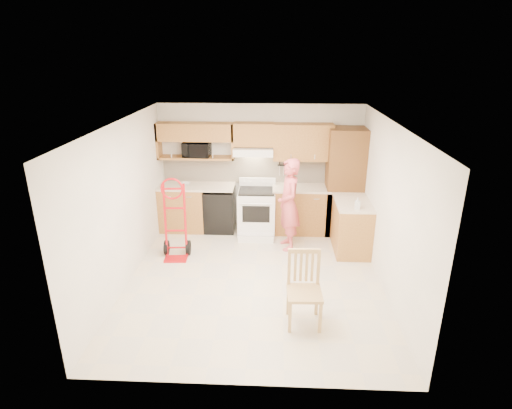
# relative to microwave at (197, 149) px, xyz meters

# --- Properties ---
(floor) EXTENTS (4.00, 4.50, 0.02)m
(floor) POSITION_rel_microwave_xyz_m (1.24, -2.08, -1.64)
(floor) COLOR beige
(floor) RESTS_ON ground
(ceiling) EXTENTS (4.00, 4.50, 0.02)m
(ceiling) POSITION_rel_microwave_xyz_m (1.24, -2.08, 0.88)
(ceiling) COLOR white
(ceiling) RESTS_ON ground
(wall_back) EXTENTS (4.00, 0.02, 2.50)m
(wall_back) POSITION_rel_microwave_xyz_m (1.24, 0.17, -0.38)
(wall_back) COLOR white
(wall_back) RESTS_ON ground
(wall_front) EXTENTS (4.00, 0.02, 2.50)m
(wall_front) POSITION_rel_microwave_xyz_m (1.24, -4.34, -0.38)
(wall_front) COLOR white
(wall_front) RESTS_ON ground
(wall_left) EXTENTS (0.02, 4.50, 2.50)m
(wall_left) POSITION_rel_microwave_xyz_m (-0.77, -2.08, -0.38)
(wall_left) COLOR white
(wall_left) RESTS_ON ground
(wall_right) EXTENTS (0.02, 4.50, 2.50)m
(wall_right) POSITION_rel_microwave_xyz_m (3.25, -2.08, -0.38)
(wall_right) COLOR white
(wall_right) RESTS_ON ground
(backsplash) EXTENTS (3.92, 0.03, 0.55)m
(backsplash) POSITION_rel_microwave_xyz_m (1.24, 0.15, -0.43)
(backsplash) COLOR beige
(backsplash) RESTS_ON wall_back
(lower_cab_left) EXTENTS (0.90, 0.60, 0.90)m
(lower_cab_left) POSITION_rel_microwave_xyz_m (-0.31, -0.14, -1.18)
(lower_cab_left) COLOR #AF7F3E
(lower_cab_left) RESTS_ON ground
(dishwasher) EXTENTS (0.60, 0.60, 0.85)m
(dishwasher) POSITION_rel_microwave_xyz_m (0.44, -0.14, -1.21)
(dishwasher) COLOR black
(dishwasher) RESTS_ON ground
(lower_cab_right) EXTENTS (1.14, 0.60, 0.90)m
(lower_cab_right) POSITION_rel_microwave_xyz_m (2.07, -0.14, -1.18)
(lower_cab_right) COLOR #AF7F3E
(lower_cab_right) RESTS_ON ground
(countertop_left) EXTENTS (1.50, 0.63, 0.04)m
(countertop_left) POSITION_rel_microwave_xyz_m (-0.01, -0.13, -0.71)
(countertop_left) COLOR beige
(countertop_left) RESTS_ON lower_cab_left
(countertop_right) EXTENTS (1.14, 0.63, 0.04)m
(countertop_right) POSITION_rel_microwave_xyz_m (2.07, -0.13, -0.71)
(countertop_right) COLOR beige
(countertop_right) RESTS_ON lower_cab_right
(cab_return_right) EXTENTS (0.60, 1.00, 0.90)m
(cab_return_right) POSITION_rel_microwave_xyz_m (2.94, -0.94, -1.18)
(cab_return_right) COLOR #AF7F3E
(cab_return_right) RESTS_ON ground
(countertop_return) EXTENTS (0.63, 1.00, 0.04)m
(countertop_return) POSITION_rel_microwave_xyz_m (2.94, -0.94, -0.71)
(countertop_return) COLOR beige
(countertop_return) RESTS_ON cab_return_right
(pantry_tall) EXTENTS (0.70, 0.60, 2.10)m
(pantry_tall) POSITION_rel_microwave_xyz_m (2.89, -0.14, -0.58)
(pantry_tall) COLOR brown
(pantry_tall) RESTS_ON ground
(upper_cab_left) EXTENTS (1.50, 0.33, 0.34)m
(upper_cab_left) POSITION_rel_microwave_xyz_m (-0.01, 0.00, 0.35)
(upper_cab_left) COLOR #AF7F3E
(upper_cab_left) RESTS_ON wall_back
(upper_shelf_mw) EXTENTS (1.50, 0.33, 0.04)m
(upper_shelf_mw) POSITION_rel_microwave_xyz_m (-0.01, 0.00, -0.16)
(upper_shelf_mw) COLOR #AF7F3E
(upper_shelf_mw) RESTS_ON wall_back
(upper_cab_center) EXTENTS (0.76, 0.33, 0.44)m
(upper_cab_center) POSITION_rel_microwave_xyz_m (1.12, 0.00, 0.31)
(upper_cab_center) COLOR #AF7F3E
(upper_cab_center) RESTS_ON wall_back
(upper_cab_right) EXTENTS (1.14, 0.33, 0.70)m
(upper_cab_right) POSITION_rel_microwave_xyz_m (2.07, 0.00, 0.17)
(upper_cab_right) COLOR #AF7F3E
(upper_cab_right) RESTS_ON wall_back
(range_hood) EXTENTS (0.76, 0.46, 0.14)m
(range_hood) POSITION_rel_microwave_xyz_m (1.12, -0.06, -0.00)
(range_hood) COLOR white
(range_hood) RESTS_ON wall_back
(knife_strip) EXTENTS (0.40, 0.05, 0.29)m
(knife_strip) POSITION_rel_microwave_xyz_m (1.79, 0.12, -0.39)
(knife_strip) COLOR black
(knife_strip) RESTS_ON backsplash
(microwave) EXTENTS (0.55, 0.39, 0.29)m
(microwave) POSITION_rel_microwave_xyz_m (0.00, 0.00, 0.00)
(microwave) COLOR black
(microwave) RESTS_ON upper_shelf_mw
(range) EXTENTS (0.72, 0.95, 1.07)m
(range) POSITION_rel_microwave_xyz_m (1.19, -0.33, -1.10)
(range) COLOR white
(range) RESTS_ON ground
(person) EXTENTS (0.53, 0.69, 1.69)m
(person) POSITION_rel_microwave_xyz_m (1.79, -0.89, -0.79)
(person) COLOR #CD5056
(person) RESTS_ON ground
(hand_truck) EXTENTS (0.55, 0.51, 1.32)m
(hand_truck) POSITION_rel_microwave_xyz_m (-0.19, -1.38, -0.97)
(hand_truck) COLOR red
(hand_truck) RESTS_ON ground
(dining_chair) EXTENTS (0.47, 0.51, 1.01)m
(dining_chair) POSITION_rel_microwave_xyz_m (1.95, -3.18, -1.13)
(dining_chair) COLOR tan
(dining_chair) RESTS_ON ground
(soap_bottle) EXTENTS (0.10, 0.10, 0.20)m
(soap_bottle) POSITION_rel_microwave_xyz_m (2.94, -1.28, -0.60)
(soap_bottle) COLOR white
(soap_bottle) RESTS_ON countertop_return
(bowl) EXTENTS (0.20, 0.20, 0.05)m
(bowl) POSITION_rel_microwave_xyz_m (-0.23, -0.14, -0.67)
(bowl) COLOR white
(bowl) RESTS_ON countertop_left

